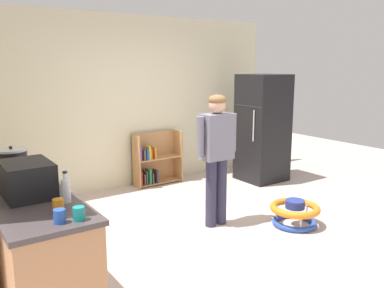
{
  "coord_description": "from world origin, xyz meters",
  "views": [
    {
      "loc": [
        -2.89,
        -3.56,
        1.94
      ],
      "look_at": [
        -0.13,
        0.47,
        0.98
      ],
      "focal_mm": 38.1,
      "sensor_mm": 36.0,
      "label": 1
    }
  ],
  "objects_px": {
    "baby_walker": "(295,213)",
    "banana_bunch": "(3,185)",
    "kitchen_counter": "(27,238)",
    "blue_cup": "(60,216)",
    "refrigerator": "(263,128)",
    "crock_pot": "(12,163)",
    "standing_person": "(217,148)",
    "clear_bottle": "(66,190)",
    "orange_cup": "(58,205)",
    "teal_cup": "(79,214)",
    "bookshelf": "(154,162)",
    "microwave": "(27,179)"
  },
  "relations": [
    {
      "from": "baby_walker",
      "to": "banana_bunch",
      "type": "distance_m",
      "value": 3.27
    },
    {
      "from": "kitchen_counter",
      "to": "blue_cup",
      "type": "height_order",
      "value": "blue_cup"
    },
    {
      "from": "refrigerator",
      "to": "blue_cup",
      "type": "bearing_deg",
      "value": -150.79
    },
    {
      "from": "kitchen_counter",
      "to": "banana_bunch",
      "type": "relative_size",
      "value": 13.89
    },
    {
      "from": "crock_pot",
      "to": "standing_person",
      "type": "bearing_deg",
      "value": -6.57
    },
    {
      "from": "kitchen_counter",
      "to": "clear_bottle",
      "type": "height_order",
      "value": "clear_bottle"
    },
    {
      "from": "refrigerator",
      "to": "orange_cup",
      "type": "distance_m",
      "value": 4.51
    },
    {
      "from": "refrigerator",
      "to": "orange_cup",
      "type": "relative_size",
      "value": 18.74
    },
    {
      "from": "kitchen_counter",
      "to": "baby_walker",
      "type": "distance_m",
      "value": 3.04
    },
    {
      "from": "kitchen_counter",
      "to": "banana_bunch",
      "type": "height_order",
      "value": "banana_bunch"
    },
    {
      "from": "standing_person",
      "to": "blue_cup",
      "type": "relative_size",
      "value": 16.81
    },
    {
      "from": "teal_cup",
      "to": "banana_bunch",
      "type": "bearing_deg",
      "value": 104.86
    },
    {
      "from": "bookshelf",
      "to": "baby_walker",
      "type": "height_order",
      "value": "bookshelf"
    },
    {
      "from": "crock_pot",
      "to": "orange_cup",
      "type": "height_order",
      "value": "crock_pot"
    },
    {
      "from": "standing_person",
      "to": "crock_pot",
      "type": "relative_size",
      "value": 5.34
    },
    {
      "from": "refrigerator",
      "to": "bookshelf",
      "type": "relative_size",
      "value": 2.09
    },
    {
      "from": "bookshelf",
      "to": "crock_pot",
      "type": "relative_size",
      "value": 2.84
    },
    {
      "from": "standing_person",
      "to": "banana_bunch",
      "type": "height_order",
      "value": "standing_person"
    },
    {
      "from": "microwave",
      "to": "crock_pot",
      "type": "relative_size",
      "value": 1.6
    },
    {
      "from": "bookshelf",
      "to": "microwave",
      "type": "bearing_deg",
      "value": -136.03
    },
    {
      "from": "refrigerator",
      "to": "blue_cup",
      "type": "xyz_separation_m",
      "value": [
        -4.07,
        -2.27,
        0.06
      ]
    },
    {
      "from": "clear_bottle",
      "to": "blue_cup",
      "type": "distance_m",
      "value": 0.43
    },
    {
      "from": "microwave",
      "to": "banana_bunch",
      "type": "height_order",
      "value": "microwave"
    },
    {
      "from": "kitchen_counter",
      "to": "clear_bottle",
      "type": "bearing_deg",
      "value": -70.29
    },
    {
      "from": "standing_person",
      "to": "banana_bunch",
      "type": "bearing_deg",
      "value": -178.53
    },
    {
      "from": "refrigerator",
      "to": "standing_person",
      "type": "xyz_separation_m",
      "value": [
        -1.87,
        -1.15,
        0.07
      ]
    },
    {
      "from": "crock_pot",
      "to": "clear_bottle",
      "type": "distance_m",
      "value": 1.01
    },
    {
      "from": "clear_bottle",
      "to": "teal_cup",
      "type": "bearing_deg",
      "value": -96.31
    },
    {
      "from": "crock_pot",
      "to": "teal_cup",
      "type": "relative_size",
      "value": 3.15
    },
    {
      "from": "banana_bunch",
      "to": "microwave",
      "type": "bearing_deg",
      "value": -69.57
    },
    {
      "from": "baby_walker",
      "to": "orange_cup",
      "type": "relative_size",
      "value": 6.36
    },
    {
      "from": "baby_walker",
      "to": "microwave",
      "type": "bearing_deg",
      "value": 177.08
    },
    {
      "from": "microwave",
      "to": "kitchen_counter",
      "type": "bearing_deg",
      "value": 88.57
    },
    {
      "from": "orange_cup",
      "to": "teal_cup",
      "type": "relative_size",
      "value": 1.0
    },
    {
      "from": "banana_bunch",
      "to": "orange_cup",
      "type": "xyz_separation_m",
      "value": [
        0.22,
        -0.84,
        0.02
      ]
    },
    {
      "from": "kitchen_counter",
      "to": "microwave",
      "type": "relative_size",
      "value": 4.51
    },
    {
      "from": "teal_cup",
      "to": "crock_pot",
      "type": "bearing_deg",
      "value": 95.9
    },
    {
      "from": "orange_cup",
      "to": "baby_walker",
      "type": "bearing_deg",
      "value": 6.63
    },
    {
      "from": "baby_walker",
      "to": "banana_bunch",
      "type": "bearing_deg",
      "value": 170.89
    },
    {
      "from": "blue_cup",
      "to": "crock_pot",
      "type": "bearing_deg",
      "value": 90.92
    },
    {
      "from": "standing_person",
      "to": "clear_bottle",
      "type": "xyz_separation_m",
      "value": [
        -2.03,
        -0.73,
        0.04
      ]
    },
    {
      "from": "orange_cup",
      "to": "teal_cup",
      "type": "height_order",
      "value": "same"
    },
    {
      "from": "baby_walker",
      "to": "blue_cup",
      "type": "height_order",
      "value": "blue_cup"
    },
    {
      "from": "teal_cup",
      "to": "clear_bottle",
      "type": "bearing_deg",
      "value": 83.69
    },
    {
      "from": "standing_person",
      "to": "microwave",
      "type": "relative_size",
      "value": 3.33
    },
    {
      "from": "crock_pot",
      "to": "banana_bunch",
      "type": "bearing_deg",
      "value": -114.36
    },
    {
      "from": "bookshelf",
      "to": "blue_cup",
      "type": "xyz_separation_m",
      "value": [
        -2.43,
        -3.09,
        0.58
      ]
    },
    {
      "from": "kitchen_counter",
      "to": "refrigerator",
      "type": "bearing_deg",
      "value": 18.0
    },
    {
      "from": "baby_walker",
      "to": "orange_cup",
      "type": "xyz_separation_m",
      "value": [
        -2.92,
        -0.34,
        0.79
      ]
    },
    {
      "from": "refrigerator",
      "to": "standing_person",
      "type": "height_order",
      "value": "refrigerator"
    }
  ]
}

